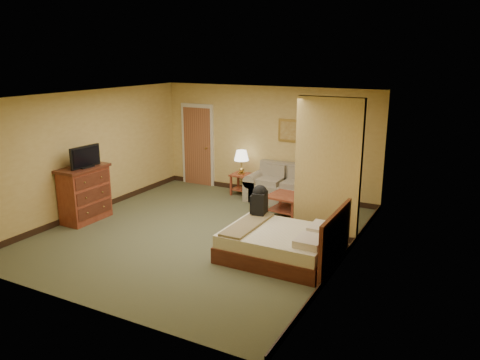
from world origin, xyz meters
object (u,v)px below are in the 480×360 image
Objects in this scene: loveseat at (284,190)px; dresser at (85,194)px; bed at (283,244)px; coffee_table at (286,201)px.

loveseat is 4.36m from dresser.
bed reaches higher than loveseat.
loveseat is at bearing 115.47° from coffee_table.
dresser reaches higher than coffee_table.
dresser is at bearing -178.23° from bed.
dresser is (-3.53, -2.17, 0.24)m from coffee_table.
loveseat is 0.96m from coffee_table.
loveseat is at bearing 44.30° from dresser.
dresser reaches higher than bed.
coffee_table is at bearing 110.74° from bed.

